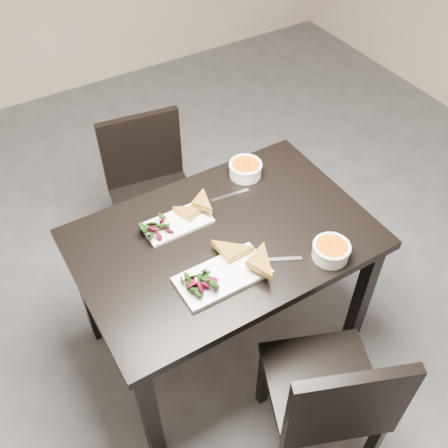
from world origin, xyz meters
The scene contains 14 objects.
ground centered at (0.00, 0.00, 0.00)m, with size 5.00×5.00×0.00m, color #47474C.
table centered at (-0.10, -0.17, 0.65)m, with size 1.20×0.80×0.75m.
chair_near centered at (-0.06, -0.86, 0.48)m, with size 0.55×0.55×0.85m.
chair_far centered at (-0.12, 0.54, 0.48)m, with size 0.48×0.48×0.85m.
plate_near centered at (-0.22, -0.35, 0.76)m, with size 0.35×0.18×0.02m, color white.
sandwich_near centered at (-0.15, -0.33, 0.80)m, with size 0.18×0.13×0.06m, color #AC8224, non-canonical shape.
salad_near centered at (-0.32, -0.35, 0.79)m, with size 0.11×0.10×0.05m, color black, non-canonical shape.
soup_bowl_near centered at (0.20, -0.48, 0.79)m, with size 0.15×0.15×0.07m.
cutlery_near centered at (0.02, -0.39, 0.75)m, with size 0.18×0.02×0.00m, color silver.
plate_far centered at (-0.24, -0.01, 0.76)m, with size 0.28×0.14×0.01m, color white.
sandwich_far centered at (-0.17, -0.03, 0.79)m, with size 0.14×0.11×0.05m, color #AC8224, non-canonical shape.
salad_far centered at (-0.34, -0.01, 0.78)m, with size 0.09×0.08×0.04m, color black, non-canonical shape.
soup_bowl_far centered at (0.18, 0.11, 0.79)m, with size 0.15×0.15×0.07m.
cutlery_far centered at (0.05, 0.03, 0.75)m, with size 0.18×0.02×0.00m, color silver.
Camera 1 is at (-0.84, -1.40, 2.30)m, focal length 41.51 mm.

